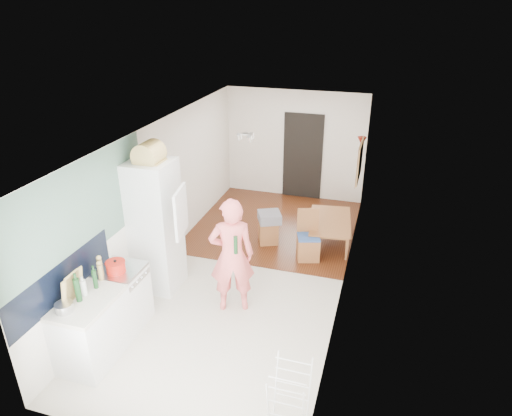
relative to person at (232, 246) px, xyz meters
The scene contains 32 objects.
room_shell 1.02m from the person, 93.79° to the left, with size 3.20×7.00×2.50m, color white, non-canonical shape.
floor 1.47m from the person, 93.79° to the left, with size 3.20×7.00×0.01m, color beige.
wood_floor_overlay 3.04m from the person, 91.33° to the left, with size 3.20×3.30×0.01m, color #582813.
sage_wall_panel 2.09m from the person, 148.87° to the right, with size 0.02×3.00×1.30m, color slate.
tile_splashback 2.27m from the person, 136.81° to the right, with size 0.02×1.90×0.50m, color black.
doorway_recess 4.48m from the person, 88.29° to the left, with size 0.90×0.04×2.00m, color black.
base_cabinet 2.16m from the person, 131.39° to the right, with size 0.60×0.90×0.86m, color white.
worktop 2.07m from the person, 131.39° to the right, with size 0.62×0.92×0.06m, color silver.
range_cooker 1.70m from the person, 149.64° to the right, with size 0.60×0.60×0.88m, color white.
cooker_top 1.59m from the person, 149.64° to the right, with size 0.60×0.60×0.04m, color silver.
fridge_housing 1.35m from the person, behind, with size 0.66×0.66×2.15m, color white.
fridge_door 0.87m from the person, behind, with size 0.56×0.04×0.70m, color white.
fridge_interior 1.15m from the person, 167.92° to the left, with size 0.02×0.52×0.66m, color white.
pinboard 3.31m from the person, 62.43° to the left, with size 0.03×0.90×0.70m, color tan.
pinboard_frame 3.30m from the person, 62.67° to the left, with size 0.01×0.94×0.74m, color brown.
wall_sconce 3.90m from the person, 67.45° to the left, with size 0.18×0.18×0.16m, color maroon.
person is the anchor object (origin of this frame).
dining_table 2.83m from the person, 65.09° to the left, with size 1.16×0.65×0.41m, color brown.
dining_chair 2.02m from the person, 64.73° to the left, with size 0.39×0.39×0.92m, color brown, non-canonical shape.
stool 2.27m from the person, 90.58° to the left, with size 0.35×0.35×0.46m, color brown, non-canonical shape.
grey_drape 2.16m from the person, 90.00° to the left, with size 0.41×0.41×0.18m, color gray.
drying_rack 2.32m from the person, 54.41° to the right, with size 0.40×0.36×0.78m, color white, non-canonical shape.
bread_bin 1.78m from the person, behind, with size 0.41×0.39×0.21m, color tan, non-canonical shape.
red_casserole 1.62m from the person, 147.32° to the right, with size 0.27×0.27×0.16m, color red.
steel_pan 2.33m from the person, 129.19° to the right, with size 0.22×0.22×0.11m, color silver.
held_bottle 0.28m from the person, 55.60° to the right, with size 0.06×0.06×0.27m, color #153C1A.
bottle_a 2.13m from the person, 132.19° to the right, with size 0.07×0.07×0.32m, color #153C1A.
bottle_b 1.90m from the person, 137.55° to the right, with size 0.06×0.06×0.26m, color #153C1A.
bottle_c 2.06m from the person, 134.97° to the right, with size 0.09×0.09×0.21m, color silver.
pepper_mill_front 1.82m from the person, 142.86° to the right, with size 0.06×0.06×0.22m, color tan.
pepper_mill_back 1.81m from the person, 145.69° to the right, with size 0.07×0.07×0.24m, color tan.
chopping_boards 2.18m from the person, 133.40° to the right, with size 0.04×0.29×0.39m, color tan, non-canonical shape.
Camera 1 is at (2.06, -6.37, 4.33)m, focal length 32.00 mm.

